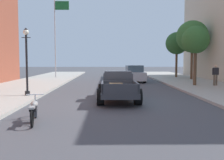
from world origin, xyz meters
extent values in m
plane|color=#47474C|center=(0.00, 0.00, 0.00)|extent=(140.00, 140.00, 0.00)
cube|color=#333338|center=(-0.06, 0.42, 0.54)|extent=(1.80, 4.92, 0.24)
cube|color=#333338|center=(-0.06, 0.77, 1.06)|extent=(1.57, 1.11, 0.80)
cube|color=#333338|center=(-0.06, 0.72, 1.52)|extent=(1.44, 0.95, 0.12)
cube|color=#3D4C5B|center=(-0.07, 1.34, 1.22)|extent=(1.33, 0.05, 0.44)
cube|color=#333338|center=(-0.07, 2.07, 0.92)|extent=(1.33, 1.51, 0.52)
cube|color=silver|center=(-0.08, 2.87, 0.90)|extent=(0.68, 0.11, 0.47)
cube|color=#333338|center=(-0.05, -0.98, 0.68)|extent=(1.71, 2.11, 0.04)
cube|color=#333338|center=(-0.86, -0.99, 0.90)|extent=(0.10, 2.10, 0.44)
cube|color=#333338|center=(0.76, -0.98, 0.90)|extent=(0.10, 2.10, 0.44)
cube|color=#333338|center=(-0.04, -1.99, 0.90)|extent=(1.62, 0.09, 0.44)
cube|color=#333338|center=(-0.06, 0.03, 0.90)|extent=(1.62, 0.09, 0.44)
cylinder|color=black|center=(-0.97, 1.76, 0.40)|extent=(0.37, 0.80, 0.80)
cylinder|color=silver|center=(-1.15, 1.75, 0.40)|extent=(0.02, 0.66, 0.66)
cylinder|color=silver|center=(-1.16, 1.75, 0.40)|extent=(0.02, 0.24, 0.24)
cylinder|color=black|center=(0.83, 1.77, 0.40)|extent=(0.37, 0.80, 0.80)
cylinder|color=silver|center=(1.01, 1.77, 0.40)|extent=(0.02, 0.66, 0.66)
cylinder|color=silver|center=(1.02, 1.77, 0.40)|extent=(0.02, 0.24, 0.24)
cylinder|color=black|center=(-0.95, -0.94, 0.40)|extent=(0.37, 0.80, 0.80)
cylinder|color=silver|center=(-1.13, -0.94, 0.40)|extent=(0.02, 0.66, 0.66)
cylinder|color=silver|center=(-1.14, -0.94, 0.40)|extent=(0.02, 0.24, 0.24)
cylinder|color=black|center=(0.85, -0.92, 0.40)|extent=(0.37, 0.80, 0.80)
cylinder|color=silver|center=(1.04, -0.92, 0.40)|extent=(0.02, 0.66, 0.66)
cylinder|color=silver|center=(1.05, -0.92, 0.40)|extent=(0.02, 0.24, 0.24)
cube|color=olive|center=(-0.22, -1.33, 0.90)|extent=(0.60, 0.45, 0.40)
cube|color=#3D2D1E|center=(-0.22, -1.33, 0.90)|extent=(0.62, 0.06, 0.42)
cube|color=gray|center=(0.17, -0.68, 0.84)|extent=(0.48, 0.37, 0.28)
torus|color=black|center=(-3.30, -3.69, 0.33)|extent=(0.19, 0.67, 0.67)
torus|color=black|center=(-3.03, -5.12, 0.33)|extent=(0.19, 0.67, 0.67)
cube|color=#4C4C51|center=(-3.16, -4.45, 0.38)|extent=(0.32, 0.48, 0.28)
ellipsoid|color=gray|center=(-3.21, -4.21, 0.61)|extent=(0.35, 0.56, 0.24)
cube|color=black|center=(-3.11, -4.70, 0.53)|extent=(0.32, 0.59, 0.10)
cylinder|color=silver|center=(-3.29, -3.75, 0.64)|extent=(0.10, 0.26, 0.58)
cylinder|color=silver|center=(-3.27, -3.87, 0.91)|extent=(0.62, 0.15, 0.04)
cube|color=gray|center=(-3.03, -5.12, 0.66)|extent=(0.25, 0.43, 0.06)
cube|color=#B7B7BC|center=(2.01, 12.69, 0.61)|extent=(1.96, 4.39, 0.80)
cube|color=#384C5B|center=(2.02, 12.54, 1.33)|extent=(1.63, 2.08, 0.64)
cylinder|color=black|center=(1.12, 13.93, 0.33)|extent=(0.26, 0.67, 0.66)
cylinder|color=black|center=(2.76, 14.03, 0.33)|extent=(0.26, 0.67, 0.66)
cylinder|color=black|center=(1.26, 11.36, 0.33)|extent=(0.26, 0.67, 0.66)
cylinder|color=black|center=(2.91, 11.45, 0.33)|extent=(0.26, 0.67, 0.66)
cylinder|color=brown|center=(7.88, 7.29, 0.58)|extent=(0.14, 0.14, 0.86)
cylinder|color=brown|center=(8.06, 7.29, 0.58)|extent=(0.14, 0.14, 0.86)
cube|color=#232328|center=(7.97, 7.29, 1.29)|extent=(0.36, 0.22, 0.56)
cylinder|color=#232328|center=(7.75, 7.29, 1.26)|extent=(0.09, 0.09, 0.54)
cylinder|color=#232328|center=(8.19, 7.29, 1.26)|extent=(0.09, 0.09, 0.54)
sphere|color=beige|center=(7.97, 7.29, 1.69)|extent=(0.22, 0.22, 0.22)
cylinder|color=black|center=(-5.23, 1.64, 0.27)|extent=(0.28, 0.28, 0.24)
cylinder|color=black|center=(-5.23, 1.64, 1.99)|extent=(0.12, 0.12, 3.20)
cylinder|color=black|center=(-5.23, 1.64, 3.44)|extent=(0.50, 0.04, 0.04)
sphere|color=silver|center=(-5.23, 1.64, 3.75)|extent=(0.32, 0.32, 0.32)
cone|color=black|center=(-5.23, 1.64, 3.93)|extent=(0.24, 0.24, 0.14)
cylinder|color=#B2B2B7|center=(-6.78, 17.78, 4.65)|extent=(0.12, 0.12, 9.00)
cube|color=#196633|center=(-5.92, 17.78, 8.50)|extent=(1.60, 0.03, 1.00)
cylinder|color=brown|center=(6.38, 7.49, 1.56)|extent=(0.26, 0.26, 2.81)
sphere|color=#33662D|center=(6.38, 7.49, 3.78)|extent=(2.19, 2.19, 2.19)
cylinder|color=brown|center=(8.24, 14.16, 1.76)|extent=(0.26, 0.26, 3.22)
sphere|color=#33662D|center=(8.24, 14.16, 4.62)|extent=(3.33, 3.33, 3.33)
cylinder|color=brown|center=(7.53, 17.64, 1.65)|extent=(0.26, 0.26, 3.01)
sphere|color=#285628|center=(7.53, 17.64, 4.14)|extent=(2.62, 2.62, 2.62)
camera|label=1|loc=(-0.60, -13.49, 2.17)|focal=42.26mm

